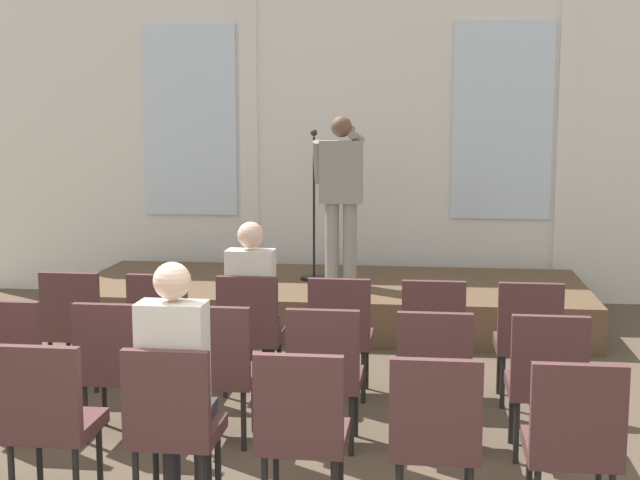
{
  "coord_description": "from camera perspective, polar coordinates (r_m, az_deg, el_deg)",
  "views": [
    {
      "loc": [
        0.97,
        -3.75,
        2.14
      ],
      "look_at": [
        0.04,
        3.97,
        1.03
      ],
      "focal_mm": 49.83,
      "sensor_mm": 36.0,
      "label": 1
    }
  ],
  "objects": [
    {
      "name": "rear_partition",
      "position": [
        10.26,
        1.62,
        7.04
      ],
      "size": [
        8.95,
        0.14,
        3.87
      ],
      "color": "silver",
      "rests_on": "ground"
    },
    {
      "name": "stage_platform",
      "position": [
        9.16,
        0.67,
        -4.0
      ],
      "size": [
        5.15,
        2.04,
        0.42
      ],
      "primitive_type": "cube",
      "color": "brown",
      "rests_on": "ground"
    },
    {
      "name": "speaker",
      "position": [
        8.86,
        1.35,
        3.41
      ],
      "size": [
        0.5,
        0.69,
        1.69
      ],
      "color": "gray",
      "rests_on": "stage_platform"
    },
    {
      "name": "mic_stand",
      "position": [
        9.19,
        -0.39,
        -0.49
      ],
      "size": [
        0.28,
        0.28,
        1.55
      ],
      "color": "black",
      "rests_on": "stage_platform"
    },
    {
      "name": "chair_r0_c0",
      "position": [
        7.18,
        -15.38,
        -5.06
      ],
      "size": [
        0.46,
        0.44,
        0.94
      ],
      "color": "black",
      "rests_on": "ground"
    },
    {
      "name": "chair_r0_c1",
      "position": [
        6.95,
        -10.1,
        -5.33
      ],
      "size": [
        0.46,
        0.44,
        0.94
      ],
      "color": "black",
      "rests_on": "ground"
    },
    {
      "name": "chair_r0_c2",
      "position": [
        6.79,
        -4.5,
        -5.56
      ],
      "size": [
        0.46,
        0.44,
        0.94
      ],
      "color": "black",
      "rests_on": "ground"
    },
    {
      "name": "audience_r0_c2",
      "position": [
        6.82,
        -4.38,
        -3.74
      ],
      "size": [
        0.36,
        0.39,
        1.33
      ],
      "color": "#2D2D33",
      "rests_on": "ground"
    },
    {
      "name": "chair_r0_c3",
      "position": [
        6.69,
        1.33,
        -5.75
      ],
      "size": [
        0.46,
        0.44,
        0.94
      ],
      "color": "black",
      "rests_on": "ground"
    },
    {
      "name": "chair_r0_c4",
      "position": [
        6.66,
        7.28,
        -5.87
      ],
      "size": [
        0.46,
        0.44,
        0.94
      ],
      "color": "black",
      "rests_on": "ground"
    },
    {
      "name": "chair_r0_c5",
      "position": [
        6.7,
        13.21,
        -5.94
      ],
      "size": [
        0.46,
        0.44,
        0.94
      ],
      "color": "black",
      "rests_on": "ground"
    },
    {
      "name": "chair_r1_c0",
      "position": [
        6.27,
        -18.99,
        -7.15
      ],
      "size": [
        0.46,
        0.44,
        0.94
      ],
      "color": "black",
      "rests_on": "ground"
    },
    {
      "name": "chair_r1_c1",
      "position": [
        6.0,
        -13.01,
        -7.58
      ],
      "size": [
        0.46,
        0.44,
        0.94
      ],
      "color": "black",
      "rests_on": "ground"
    },
    {
      "name": "chair_r1_c2",
      "position": [
        5.81,
        -6.54,
        -7.96
      ],
      "size": [
        0.46,
        0.44,
        0.94
      ],
      "color": "black",
      "rests_on": "ground"
    },
    {
      "name": "chair_r1_c3",
      "position": [
        5.69,
        0.3,
        -8.24
      ],
      "size": [
        0.46,
        0.44,
        0.94
      ],
      "color": "black",
      "rests_on": "ground"
    },
    {
      "name": "chair_r1_c4",
      "position": [
        5.66,
        7.33,
        -8.41
      ],
      "size": [
        0.46,
        0.44,
        0.94
      ],
      "color": "black",
      "rests_on": "ground"
    },
    {
      "name": "chair_r1_c5",
      "position": [
        5.7,
        14.34,
        -8.46
      ],
      "size": [
        0.46,
        0.44,
        0.94
      ],
      "color": "black",
      "rests_on": "ground"
    },
    {
      "name": "chair_r2_c1",
      "position": [
        5.08,
        -17.04,
        -10.64
      ],
      "size": [
        0.46,
        0.44,
        0.94
      ],
      "color": "black",
      "rests_on": "ground"
    },
    {
      "name": "chair_r2_c2",
      "position": [
        4.85,
        -9.44,
        -11.29
      ],
      "size": [
        0.46,
        0.44,
        0.94
      ],
      "color": "black",
      "rests_on": "ground"
    },
    {
      "name": "audience_r2_c2",
      "position": [
        4.86,
        -9.24,
        -8.5
      ],
      "size": [
        0.36,
        0.39,
        1.37
      ],
      "color": "#2D2D33",
      "rests_on": "ground"
    },
    {
      "name": "chair_r2_c3",
      "position": [
        4.71,
        -1.19,
        -11.78
      ],
      "size": [
        0.46,
        0.44,
        0.94
      ],
      "color": "black",
      "rests_on": "ground"
    },
    {
      "name": "chair_r2_c4",
      "position": [
        4.67,
        7.4,
        -12.04
      ],
      "size": [
        0.46,
        0.44,
        0.94
      ],
      "color": "black",
      "rests_on": "ground"
    },
    {
      "name": "chair_r2_c5",
      "position": [
        4.73,
        15.96,
        -12.03
      ],
      "size": [
        0.46,
        0.44,
        0.94
      ],
      "color": "black",
      "rests_on": "ground"
    }
  ]
}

